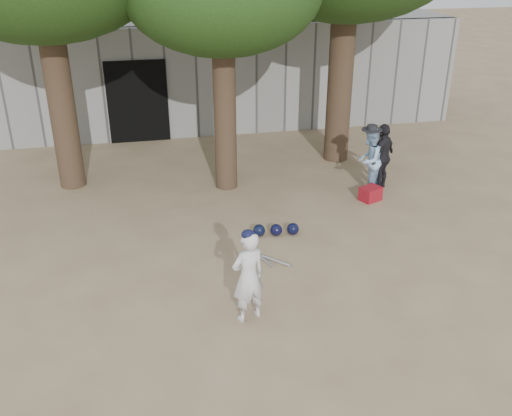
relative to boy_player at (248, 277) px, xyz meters
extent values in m
plane|color=#937C5E|center=(-0.12, 0.73, -0.72)|extent=(70.00, 70.00, 0.00)
imported|color=silver|center=(0.00, 0.00, 0.00)|extent=(0.61, 0.49, 1.43)
imported|color=#95BDE6|center=(3.49, 4.05, 0.00)|extent=(0.87, 0.88, 1.44)
imported|color=black|center=(3.83, 4.13, 0.03)|extent=(0.90, 0.84, 1.49)
cube|color=#A41528|center=(3.37, 3.55, -0.57)|extent=(0.51, 0.46, 0.30)
cube|color=gray|center=(-0.12, 8.73, 0.78)|extent=(16.00, 0.35, 3.00)
cube|color=black|center=(-1.32, 8.53, 0.38)|extent=(1.60, 0.08, 2.20)
cube|color=slate|center=(-0.12, 11.23, 0.78)|extent=(16.00, 5.00, 3.00)
sphere|color=black|center=(0.70, 2.47, -0.60)|extent=(0.23, 0.23, 0.23)
sphere|color=black|center=(1.02, 2.42, -0.60)|extent=(0.23, 0.23, 0.23)
sphere|color=black|center=(1.34, 2.40, -0.60)|extent=(0.23, 0.23, 0.23)
cylinder|color=silver|center=(0.56, 1.63, -0.69)|extent=(0.31, 0.69, 0.06)
cylinder|color=silver|center=(0.74, 1.51, -0.69)|extent=(0.53, 0.57, 0.06)
cylinder|color=brown|center=(-2.92, 5.73, 2.03)|extent=(0.56, 0.56, 5.50)
cylinder|color=brown|center=(0.48, 4.93, 1.78)|extent=(0.48, 0.48, 5.00)
cylinder|color=brown|center=(3.48, 6.13, 2.18)|extent=(0.60, 0.60, 5.80)
camera|label=1|loc=(-1.33, -6.80, 4.41)|focal=40.00mm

